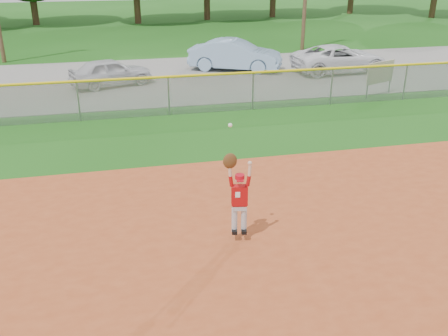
{
  "coord_description": "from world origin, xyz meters",
  "views": [
    {
      "loc": [
        -1.99,
        -8.55,
        5.85
      ],
      "look_at": [
        0.39,
        2.06,
        1.1
      ],
      "focal_mm": 40.0,
      "sensor_mm": 36.0,
      "label": 1
    }
  ],
  "objects_px": {
    "sponsor_sign": "(380,73)",
    "car_white_b": "(340,59)",
    "ballplayer": "(238,194)",
    "car_blue": "(235,55)",
    "car_white_a": "(111,72)"
  },
  "relations": [
    {
      "from": "car_white_a",
      "to": "car_white_b",
      "type": "xyz_separation_m",
      "value": [
        11.64,
        0.38,
        0.05
      ]
    },
    {
      "from": "car_blue",
      "to": "ballplayer",
      "type": "height_order",
      "value": "ballplayer"
    },
    {
      "from": "car_white_a",
      "to": "car_white_b",
      "type": "distance_m",
      "value": 11.65
    },
    {
      "from": "car_blue",
      "to": "sponsor_sign",
      "type": "height_order",
      "value": "car_blue"
    },
    {
      "from": "car_white_b",
      "to": "ballplayer",
      "type": "bearing_deg",
      "value": 144.49
    },
    {
      "from": "car_white_a",
      "to": "ballplayer",
      "type": "relative_size",
      "value": 1.52
    },
    {
      "from": "car_white_b",
      "to": "sponsor_sign",
      "type": "bearing_deg",
      "value": 172.83
    },
    {
      "from": "car_white_a",
      "to": "car_white_b",
      "type": "height_order",
      "value": "car_white_b"
    },
    {
      "from": "sponsor_sign",
      "to": "car_white_a",
      "type": "bearing_deg",
      "value": 159.53
    },
    {
      "from": "car_blue",
      "to": "ballplayer",
      "type": "bearing_deg",
      "value": -167.67
    },
    {
      "from": "sponsor_sign",
      "to": "car_white_b",
      "type": "bearing_deg",
      "value": 86.65
    },
    {
      "from": "car_white_b",
      "to": "ballplayer",
      "type": "height_order",
      "value": "ballplayer"
    },
    {
      "from": "car_blue",
      "to": "car_white_b",
      "type": "xyz_separation_m",
      "value": [
        5.19,
        -1.61,
        -0.1
      ]
    },
    {
      "from": "car_blue",
      "to": "sponsor_sign",
      "type": "bearing_deg",
      "value": -115.81
    },
    {
      "from": "car_white_a",
      "to": "car_blue",
      "type": "xyz_separation_m",
      "value": [
        6.45,
        2.0,
        0.15
      ]
    }
  ]
}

